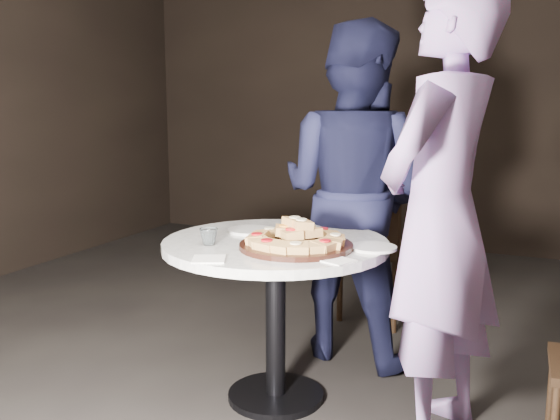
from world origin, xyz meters
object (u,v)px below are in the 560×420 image
at_px(serving_board, 296,246).
at_px(diner_teal, 440,216).
at_px(chair_far, 374,240).
at_px(diner_navy, 353,193).
at_px(table, 276,271).
at_px(focaccia_pile, 296,236).
at_px(water_glass, 209,237).

relative_size(serving_board, diner_teal, 0.26).
height_order(chair_far, diner_navy, diner_navy).
distance_m(table, diner_teal, 0.79).
distance_m(focaccia_pile, chair_far, 1.32).
distance_m(serving_board, diner_navy, 0.80).
bearing_deg(table, diner_teal, -0.34).
height_order(serving_board, diner_teal, diner_teal).
bearing_deg(water_glass, diner_navy, 67.11).
relative_size(table, diner_navy, 0.74).
bearing_deg(serving_board, diner_navy, 89.85).
distance_m(serving_board, diner_teal, 0.61).
relative_size(table, diner_teal, 0.71).
xyz_separation_m(serving_board, chair_far, (-0.01, 1.29, -0.24)).
bearing_deg(water_glass, diner_teal, 11.86).
xyz_separation_m(serving_board, diner_navy, (0.00, 0.79, 0.12)).
height_order(serving_board, water_glass, water_glass).
bearing_deg(water_glass, serving_board, 14.67).
distance_m(diner_navy, diner_teal, 0.90).
bearing_deg(table, water_glass, -137.89).
relative_size(table, water_glass, 16.48).
bearing_deg(focaccia_pile, chair_far, 90.67).
height_order(table, diner_navy, diner_navy).
bearing_deg(chair_far, water_glass, 85.45).
relative_size(water_glass, diner_teal, 0.04).
height_order(diner_navy, diner_teal, diner_teal).
height_order(table, serving_board, serving_board).
distance_m(table, chair_far, 1.19).
xyz_separation_m(table, serving_board, (0.15, -0.11, 0.15)).
height_order(table, diner_teal, diner_teal).
height_order(serving_board, chair_far, chair_far).
bearing_deg(focaccia_pile, water_glass, -165.25).
relative_size(diner_navy, diner_teal, 0.96).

